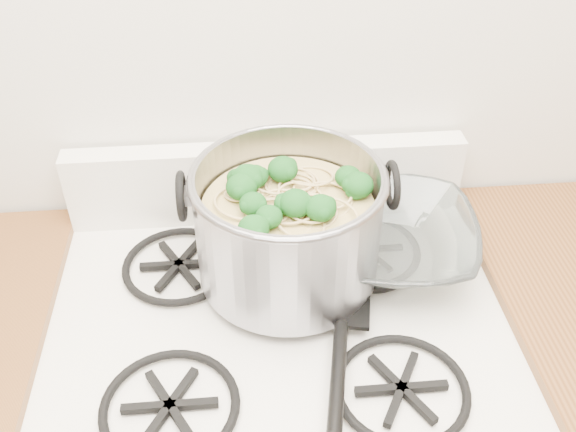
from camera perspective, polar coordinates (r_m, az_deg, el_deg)
The scene contains 3 objects.
stock_pot at distance 1.07m, azimuth 0.00°, elevation -1.05°, with size 0.35×0.32×0.22m.
spatula at distance 1.07m, azimuth 4.91°, elevation -7.40°, with size 0.29×0.31×0.02m, color black, non-canonical shape.
glass_bowl at distance 1.17m, azimuth 8.78°, elevation -2.81°, with size 0.12×0.12×0.03m, color white.
Camera 1 is at (-0.05, 0.55, 1.70)m, focal length 40.00 mm.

